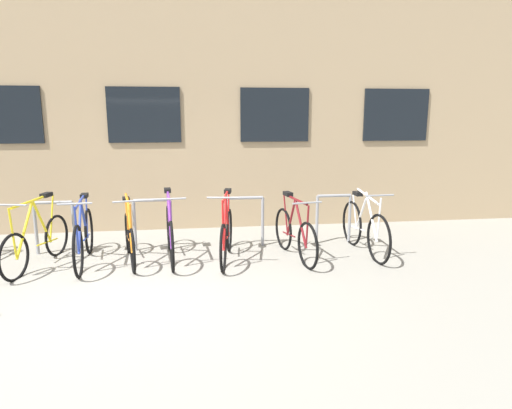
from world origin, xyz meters
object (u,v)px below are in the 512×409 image
Objects in this scene: bicycle_white at (364,228)px; bicycle_red at (226,235)px; bicycle_blue at (84,237)px; bicycle_yellow at (37,241)px; bicycle_orange at (130,237)px; bicycle_purple at (170,233)px; bicycle_maroon at (295,234)px.

bicycle_white is 2.18m from bicycle_red.
bicycle_white is at bearing -0.77° from bicycle_blue.
bicycle_yellow is (-2.72, 0.07, -0.01)m from bicycle_red.
bicycle_yellow is at bearing -175.89° from bicycle_blue.
bicycle_purple is at bearing 1.88° from bicycle_orange.
bicycle_maroon is 0.98× the size of bicycle_yellow.
bicycle_orange is at bearing 176.09° from bicycle_maroon.
bicycle_white is 4.26m from bicycle_blue.
bicycle_maroon is at bearing -1.97° from bicycle_red.
bicycle_blue is 1.01× the size of bicycle_purple.
bicycle_purple reaches higher than bicycle_orange.
bicycle_purple is at bearing 2.62° from bicycle_yellow.
bicycle_blue reaches higher than bicycle_maroon.
bicycle_white reaches higher than bicycle_blue.
bicycle_blue is 1.24m from bicycle_purple.
bicycle_maroon is 1.04m from bicycle_red.
bicycle_blue is 3.12m from bicycle_maroon.
bicycle_blue is (-0.65, -0.02, 0.03)m from bicycle_orange.
bicycle_yellow is at bearing -177.04° from bicycle_orange.
bicycle_blue is 2.08m from bicycle_red.
bicycle_yellow reaches higher than bicycle_orange.
bicycle_maroon is at bearing -5.72° from bicycle_purple.
bicycle_blue is 0.64m from bicycle_yellow.
bicycle_maroon is 0.99× the size of bicycle_red.
bicycle_purple is at bearing 169.71° from bicycle_red.
bicycle_yellow is (-0.64, -0.05, -0.02)m from bicycle_blue.
bicycle_orange is 0.95× the size of bicycle_yellow.
bicycle_blue is at bearing 176.90° from bicycle_red.
bicycle_white is at bearing -1.24° from bicycle_orange.
bicycle_orange reaches higher than bicycle_blue.
bicycle_blue is at bearing -178.17° from bicycle_orange.
bicycle_blue is at bearing 4.11° from bicycle_yellow.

